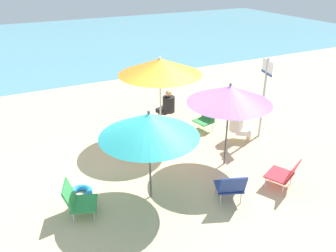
{
  "coord_description": "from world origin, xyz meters",
  "views": [
    {
      "loc": [
        -2.86,
        -5.7,
        4.17
      ],
      "look_at": [
        0.42,
        0.75,
        0.7
      ],
      "focal_mm": 36.88,
      "sensor_mm": 36.0,
      "label": 1
    }
  ],
  "objects": [
    {
      "name": "ground_plane",
      "position": [
        0.0,
        0.0,
        0.0
      ],
      "size": [
        40.0,
        40.0,
        0.0
      ],
      "primitive_type": "plane",
      "color": "#D3BC8C"
    },
    {
      "name": "sea_water",
      "position": [
        0.0,
        14.7,
        0.0
      ],
      "size": [
        40.0,
        16.0,
        0.01
      ],
      "primitive_type": "cube",
      "color": "#5693A3",
      "rests_on": "ground_plane"
    },
    {
      "name": "umbrella_orange",
      "position": [
        0.6,
        1.52,
        1.9
      ],
      "size": [
        2.02,
        2.02,
        2.16
      ],
      "color": "silver",
      "rests_on": "ground_plane"
    },
    {
      "name": "umbrella_teal",
      "position": [
        -0.67,
        -0.64,
        1.55
      ],
      "size": [
        1.83,
        1.83,
        1.83
      ],
      "color": "#4C4C51",
      "rests_on": "ground_plane"
    },
    {
      "name": "umbrella_purple",
      "position": [
        1.32,
        -0.3,
        1.68
      ],
      "size": [
        1.79,
        1.79,
        1.92
      ],
      "color": "#4C4C51",
      "rests_on": "ground_plane"
    },
    {
      "name": "beach_chair_a",
      "position": [
        1.92,
        1.41,
        0.37
      ],
      "size": [
        0.61,
        0.58,
        0.7
      ],
      "rotation": [
        0.0,
        0.0,
        3.36
      ],
      "color": "#33934C",
      "rests_on": "ground_plane"
    },
    {
      "name": "beach_chair_b",
      "position": [
        0.6,
        -1.48,
        0.36
      ],
      "size": [
        0.66,
        0.69,
        0.68
      ],
      "rotation": [
        0.0,
        0.0,
        1.2
      ],
      "color": "navy",
      "rests_on": "ground_plane"
    },
    {
      "name": "beach_chair_c",
      "position": [
        1.84,
        -1.6,
        0.34
      ],
      "size": [
        0.72,
        0.72,
        0.63
      ],
      "rotation": [
        0.0,
        0.0,
        2.01
      ],
      "color": "red",
      "rests_on": "ground_plane"
    },
    {
      "name": "beach_chair_d",
      "position": [
        -2.05,
        -0.53,
        0.32
      ],
      "size": [
        0.69,
        0.67,
        0.65
      ],
      "rotation": [
        0.0,
        0.0,
        -0.34
      ],
      "color": "#33934C",
      "rests_on": "ground_plane"
    },
    {
      "name": "person_a",
      "position": [
        1.28,
        2.49,
        0.44
      ],
      "size": [
        0.47,
        0.57,
        0.9
      ],
      "rotation": [
        0.0,
        0.0,
        1.96
      ],
      "color": "black",
      "rests_on": "ground_plane"
    },
    {
      "name": "person_b",
      "position": [
        -0.4,
        0.9,
        0.48
      ],
      "size": [
        0.53,
        0.42,
        0.95
      ],
      "rotation": [
        0.0,
        0.0,
        5.88
      ],
      "color": "#DB3866",
      "rests_on": "ground_plane"
    },
    {
      "name": "person_c",
      "position": [
        2.31,
        0.53,
        0.46
      ],
      "size": [
        0.57,
        0.54,
        0.91
      ],
      "rotation": [
        0.0,
        0.0,
        5.62
      ],
      "color": "silver",
      "rests_on": "ground_plane"
    },
    {
      "name": "warning_sign",
      "position": [
        2.94,
        0.43,
        1.36
      ],
      "size": [
        0.15,
        0.5,
        2.08
      ],
      "rotation": [
        0.0,
        0.0,
        -0.25
      ],
      "color": "#ADADB2",
      "rests_on": "ground_plane"
    },
    {
      "name": "swim_ring",
      "position": [
        -1.88,
        0.02,
        0.06
      ],
      "size": [
        0.46,
        0.46,
        0.12
      ],
      "primitive_type": "torus",
      "color": "#238CD8",
      "rests_on": "ground_plane"
    }
  ]
}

